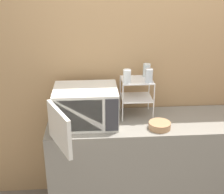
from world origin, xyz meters
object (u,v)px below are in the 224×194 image
dish_rack (137,90)px  bowl (159,126)px  glass_front_left (127,76)px  glass_back_right (147,70)px  glass_front_right (149,76)px  microwave (85,107)px

dish_rack → bowl: 0.39m
glass_front_left → glass_back_right: size_ratio=1.00×
bowl → glass_back_right: bearing=99.9°
glass_back_right → glass_front_right: same height
glass_back_right → dish_rack: bearing=-142.6°
dish_rack → glass_front_right: size_ratio=2.95×
glass_front_left → bowl: glass_front_left is taller
microwave → dish_rack: size_ratio=2.31×
glass_back_right → glass_front_right: (-0.01, -0.15, 0.00)m
glass_front_right → bowl: size_ratio=0.63×
dish_rack → glass_back_right: glass_back_right is taller
glass_front_left → glass_front_right: bearing=1.7°
dish_rack → glass_front_left: (-0.10, -0.08, 0.16)m
bowl → dish_rack: bearing=120.1°
dish_rack → glass_front_left: size_ratio=2.95×
glass_front_left → glass_front_right: same height
dish_rack → bowl: size_ratio=1.86×
microwave → bowl: microwave is taller
microwave → bowl: (0.63, -0.14, -0.13)m
microwave → glass_front_right: size_ratio=6.82×
glass_back_right → microwave: bearing=-159.4°
microwave → glass_back_right: (0.56, 0.21, 0.25)m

